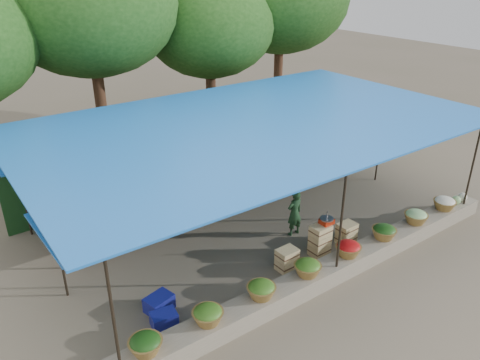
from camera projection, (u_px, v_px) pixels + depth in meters
ground at (253, 225)px, 12.16m from camera, size 60.00×60.00×0.00m
stone_curb at (331, 271)px, 10.05m from camera, size 10.60×0.55×0.40m
stall_canopy at (253, 127)px, 11.07m from camera, size 10.80×6.60×2.82m
produce_baskets at (329, 258)px, 9.85m from camera, size 8.98×0.58×0.34m
netting_backdrop at (190, 145)px, 13.95m from camera, size 10.60×0.06×2.50m
tree_row at (153, 14)px, 14.90m from camera, size 16.51×5.50×7.12m
fruit_table_left at (141, 212)px, 11.58m from camera, size 4.21×0.95×0.93m
fruit_table_right at (293, 165)px, 14.22m from camera, size 4.21×0.95×0.93m
crate_counter at (319, 243)px, 10.83m from camera, size 2.36×0.35×0.77m
weighing_scale at (327, 221)px, 10.70m from camera, size 0.31×0.31×0.33m
vendor_seated at (294, 213)px, 11.53m from camera, size 0.44×0.29×1.21m
customer_left at (62, 214)px, 11.13m from camera, size 0.89×0.79×1.55m
customer_mid at (261, 152)px, 14.75m from camera, size 1.12×0.93×1.51m
customer_right at (334, 134)px, 15.83m from camera, size 1.17×0.76×1.85m
blue_crate_front at (164, 319)px, 8.77m from camera, size 0.53×0.42×0.29m
blue_crate_back at (159, 303)px, 9.16m from camera, size 0.61×0.50×0.32m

